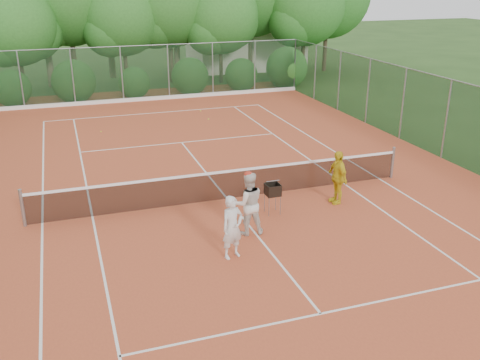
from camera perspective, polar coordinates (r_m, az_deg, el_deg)
name	(u,v)px	position (r m, az deg, el deg)	size (l,w,h in m)	color
ground	(228,200)	(16.73, -1.33, -2.12)	(120.00, 120.00, 0.00)	#284819
clay_court	(228,199)	(16.73, -1.33, -2.09)	(18.00, 36.00, 0.02)	#BA4E2B
club_building	(245,47)	(41.32, 0.58, 13.96)	(8.00, 5.00, 3.00)	beige
tennis_net	(227,184)	(16.53, -1.35, -0.43)	(11.97, 0.10, 1.10)	gray
player_white	(232,227)	(13.07, -0.82, -5.07)	(0.59, 0.39, 1.62)	silver
player_center_grp	(248,203)	(14.23, 0.87, -2.49)	(0.91, 0.75, 1.78)	silver
player_yellow	(337,177)	(16.46, 10.35, 0.30)	(0.97, 0.40, 1.66)	gold
ball_hopper	(273,190)	(15.52, 3.51, -1.09)	(0.40, 0.40, 0.91)	gray
stray_ball_a	(101,131)	(24.72, -14.60, 5.03)	(0.07, 0.07, 0.07)	gold
stray_ball_b	(209,119)	(26.09, -3.37, 6.50)	(0.07, 0.07, 0.07)	#C3E234
stray_ball_c	(200,111)	(27.75, -4.24, 7.37)	(0.07, 0.07, 0.07)	#C5DA32
court_markings	(228,199)	(16.72, -1.33, -2.05)	(11.03, 23.83, 0.01)	white
fence_back	(145,73)	(30.46, -10.05, 11.15)	(18.07, 0.07, 3.00)	#19381E
tropical_treeline	(151,0)	(35.46, -9.48, 18.39)	(32.10, 8.49, 15.03)	brown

